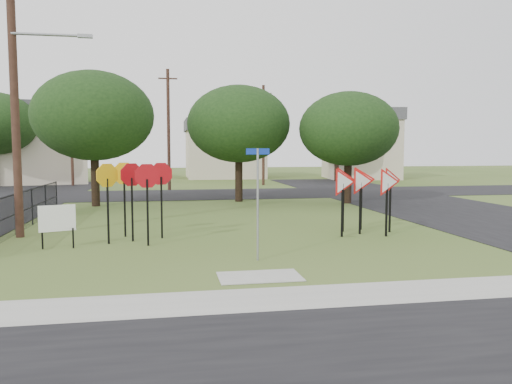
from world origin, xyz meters
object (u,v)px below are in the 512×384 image
stop_sign_cluster (134,183)px  info_board (57,220)px  yield_sign_cluster (364,184)px  street_name_sign (258,197)px

stop_sign_cluster → info_board: bearing=-158.3°
info_board → yield_sign_cluster: bearing=5.4°
yield_sign_cluster → street_name_sign: bearing=-141.4°
yield_sign_cluster → info_board: size_ratio=2.29×
info_board → street_name_sign: bearing=-24.9°
street_name_sign → info_board: size_ratio=2.28×
street_name_sign → stop_sign_cluster: 5.06m
street_name_sign → info_board: street_name_sign is taller
stop_sign_cluster → yield_sign_cluster: bearing=0.6°
stop_sign_cluster → info_board: size_ratio=1.94×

